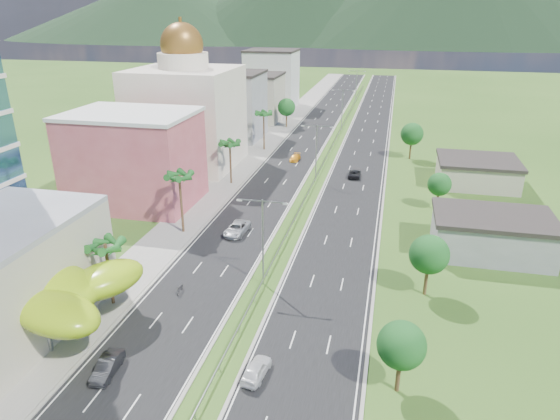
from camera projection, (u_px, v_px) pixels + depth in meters
The scene contains 33 objects.
ground at pixel (239, 332), 51.57m from camera, with size 500.00×500.00×0.00m, color #2D5119.
road_left at pixel (311, 132), 134.42m from camera, with size 11.00×260.00×0.04m, color black.
road_right at pixel (368, 135), 131.33m from camera, with size 11.00×260.00×0.04m, color black.
sidewalk_left at pixel (277, 131), 136.37m from camera, with size 7.00×260.00×0.12m, color gray.
median_guardrail at pixel (330, 149), 116.38m from camera, with size 0.10×216.06×0.76m.
streetlight_median_b at pixel (263, 234), 58.07m from camera, with size 6.04×0.25×11.00m.
streetlight_median_c at pixel (316, 147), 94.21m from camera, with size 6.04×0.25×11.00m.
streetlight_median_d at pixel (342, 105), 134.87m from camera, with size 6.04×0.25×11.00m.
streetlight_median_e at pixel (356, 83), 175.53m from camera, with size 6.04×0.25×11.00m.
lime_canopy at pixel (36, 288), 50.20m from camera, with size 18.00×15.00×7.40m.
pink_shophouse at pixel (134, 160), 83.44m from camera, with size 20.00×15.00×15.00m, color #B64A54.
domed_building at pixel (187, 112), 102.78m from camera, with size 20.00×20.00×28.70m.
midrise_grey at pixel (230, 106), 126.42m from camera, with size 16.00×15.00×16.00m, color gray.
midrise_beige at pixel (253, 98), 146.86m from camera, with size 16.00×15.00×13.00m, color #B4AD95.
midrise_white at pixel (272, 80), 166.70m from camera, with size 16.00×15.00×18.00m, color silver.
shed_near at pixel (491, 236), 67.44m from camera, with size 15.00×10.00×5.00m, color gray.
shed_far at pixel (477, 173), 94.24m from camera, with size 14.00×12.00×4.40m, color #B4AD95.
palm_tree_b at pixel (105, 248), 53.92m from camera, with size 3.60×3.60×8.10m.
palm_tree_c at pixel (179, 178), 71.45m from camera, with size 3.60×3.60×9.60m.
palm_tree_d at pixel (230, 145), 92.59m from camera, with size 3.60×3.60×8.60m.
palm_tree_e at pixel (264, 115), 114.89m from camera, with size 3.60×3.60×9.40m.
leafy_tree_lfar at pixel (286, 107), 138.51m from camera, with size 4.90×4.90×8.05m.
leafy_tree_ra at pixel (402, 345), 41.95m from camera, with size 4.20×4.20×6.90m.
leafy_tree_rb at pixel (429, 255), 56.54m from camera, with size 4.55×4.55×7.47m.
leafy_tree_rc at pixel (439, 184), 81.53m from camera, with size 3.85×3.85×6.33m.
leafy_tree_rd at pixel (412, 134), 109.00m from camera, with size 4.90×4.90×8.05m.
mountain_ridge at pixel (452, 46), 445.77m from camera, with size 860.00×140.00×90.00m, color black, non-canonical shape.
car_dark_left at pixel (107, 366), 45.46m from camera, with size 1.60×4.58×1.51m, color black.
car_silver_mid_left at pixel (237, 229), 73.78m from camera, with size 2.65×5.76×1.60m, color #A3A6AB.
car_yellow_far_left at pixel (295, 158), 109.41m from camera, with size 1.78×4.38×1.27m, color orange.
car_white_near_right at pixel (256, 369), 45.12m from camera, with size 1.74×4.33×1.47m, color white.
car_dark_far_right at pixel (354, 174), 98.77m from camera, with size 2.25×4.87×1.35m, color black.
motorcycle at pixel (180, 288), 58.48m from camera, with size 0.62×2.07×1.32m, color black.
Camera 1 is at (13.72, -41.01, 31.11)m, focal length 32.00 mm.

